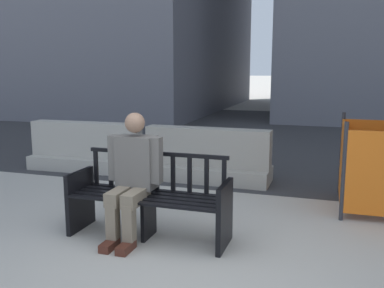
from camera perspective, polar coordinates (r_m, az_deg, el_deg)
ground_plane at (r=3.79m, az=-1.54°, el=-17.72°), size 200.00×200.00×0.00m
street_asphalt at (r=12.04m, az=12.23°, el=1.44°), size 120.00×12.00×0.01m
street_bench at (r=4.55m, az=-5.71°, el=-7.51°), size 1.69×0.54×0.88m
seated_person at (r=4.48m, az=-7.92°, el=-3.91°), size 0.58×0.72×1.31m
jersey_barrier_centre at (r=6.79m, az=2.04°, el=-2.05°), size 2.01×0.72×0.84m
jersey_barrier_left at (r=7.73m, az=-13.88°, el=-0.84°), size 2.02×0.75×0.84m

